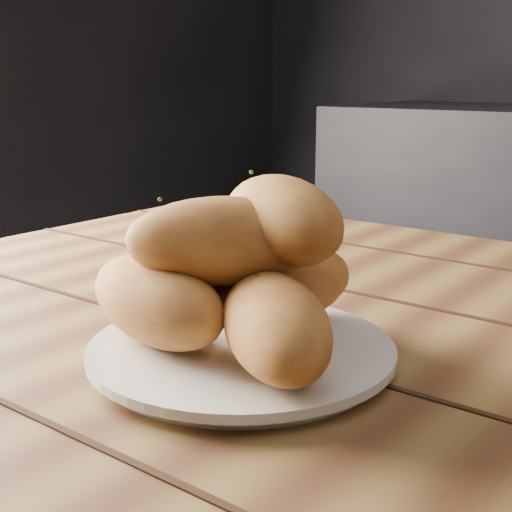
% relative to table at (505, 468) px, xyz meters
% --- Properties ---
extents(table, '(1.54, 0.92, 0.75)m').
position_rel_table_xyz_m(table, '(0.00, 0.00, 0.00)').
color(table, brown).
rests_on(table, ground).
extents(plate, '(0.26, 0.26, 0.02)m').
position_rel_table_xyz_m(plate, '(-0.19, -0.13, 0.10)').
color(plate, white).
rests_on(plate, table).
extents(bread_rolls, '(0.29, 0.26, 0.14)m').
position_rel_table_xyz_m(bread_rolls, '(-0.19, -0.13, 0.17)').
color(bread_rolls, '#BB8534').
rests_on(bread_rolls, plate).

